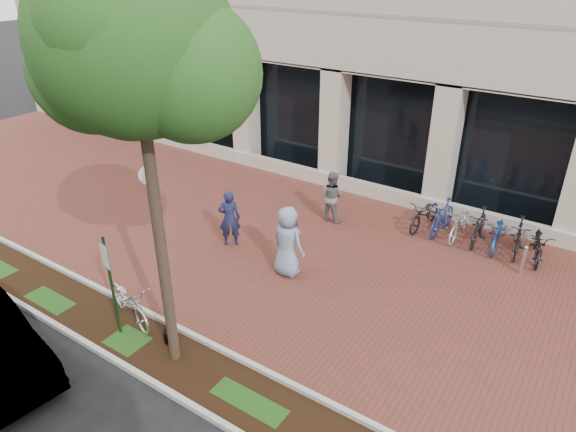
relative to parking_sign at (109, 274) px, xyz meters
The scene contains 14 objects.
ground 5.82m from the parking_sign, 71.18° to the left, with size 120.00×120.00×0.00m, color black.
brick_plaza 5.81m from the parking_sign, 71.18° to the left, with size 40.00×9.00×0.01m, color brown.
planting_strip 2.40m from the parking_sign, ahead, with size 40.00×1.50×0.01m, color black.
curb_plaza_side 2.50m from the parking_sign, 23.77° to the left, with size 40.00×0.12×0.12m, color beige.
curb_street_side 2.47m from the parking_sign, 21.34° to the right, with size 40.00×0.12×0.12m, color beige.
parking_sign is the anchor object (origin of this frame).
lamppost 1.47m from the parking_sign, 19.94° to the left, with size 0.36×0.36×4.19m.
street_tree 5.03m from the parking_sign, ahead, with size 3.85×3.21×8.15m.
locked_bicycle 1.20m from the parking_sign, 107.19° to the left, with size 0.67×1.93×1.02m, color silver.
pedestrian_left 4.56m from the parking_sign, 95.30° to the left, with size 0.63×0.42×1.74m, color #1C2147.
pedestrian_mid 7.63m from the parking_sign, 80.25° to the left, with size 0.81×0.63×1.67m, color slate.
pedestrian_right 4.58m from the parking_sign, 66.19° to the left, with size 0.96×0.62×1.96m, color #849DC5.
bollard 10.44m from the parking_sign, 46.97° to the left, with size 0.12×0.12×0.88m.
bike_rack_cluster 10.38m from the parking_sign, 57.00° to the left, with size 4.20×1.89×1.05m.
Camera 1 is at (6.48, -10.79, 7.76)m, focal length 32.00 mm.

